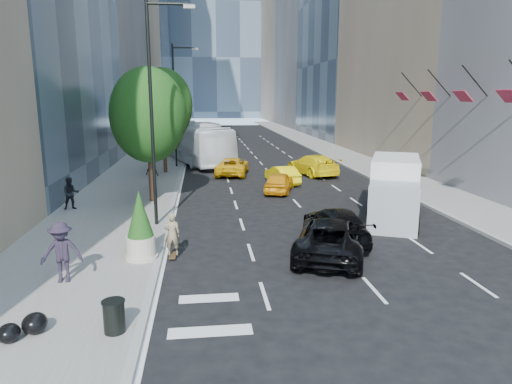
{
  "coord_description": "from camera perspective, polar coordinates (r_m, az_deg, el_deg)",
  "views": [
    {
      "loc": [
        -4.29,
        -16.92,
        6.0
      ],
      "look_at": [
        -1.84,
        3.82,
        1.6
      ],
      "focal_mm": 32.0,
      "sensor_mm": 36.0,
      "label": 1
    }
  ],
  "objects": [
    {
      "name": "sidewalk_right",
      "position": [
        49.4,
        10.17,
        4.82
      ],
      "size": [
        4.0,
        120.0,
        0.15
      ],
      "primitive_type": "cube",
      "color": "slate",
      "rests_on": "ground"
    },
    {
      "name": "lamp_near",
      "position": [
        21.02,
        -12.52,
        11.11
      ],
      "size": [
        2.13,
        0.22,
        10.0
      ],
      "color": "black",
      "rests_on": "sidewalk_left"
    },
    {
      "name": "lamp_far",
      "position": [
        38.97,
        -9.92,
        11.45
      ],
      "size": [
        2.13,
        0.22,
        10.0
      ],
      "color": "black",
      "rests_on": "sidewalk_left"
    },
    {
      "name": "pedestrian_a",
      "position": [
        25.78,
        -22.14,
        -0.17
      ],
      "size": [
        1.0,
        0.9,
        1.7
      ],
      "primitive_type": "imported",
      "rotation": [
        0.0,
        0.0,
        0.37
      ],
      "color": "black",
      "rests_on": "sidewalk_left"
    },
    {
      "name": "black_sedan_lincoln",
      "position": [
        17.69,
        9.34,
        -5.57
      ],
      "size": [
        4.11,
        5.83,
        1.48
      ],
      "primitive_type": "imported",
      "rotation": [
        0.0,
        0.0,
        2.79
      ],
      "color": "black",
      "rests_on": "ground"
    },
    {
      "name": "taxi_a",
      "position": [
        28.97,
        2.9,
        1.25
      ],
      "size": [
        2.66,
        4.15,
        1.31
      ],
      "primitive_type": "imported",
      "rotation": [
        0.0,
        0.0,
        2.83
      ],
      "color": "orange",
      "rests_on": "ground"
    },
    {
      "name": "tree_near",
      "position": [
        26.1,
        -13.31,
        9.32
      ],
      "size": [
        4.2,
        4.2,
        7.46
      ],
      "color": "#312013",
      "rests_on": "sidewalk_left"
    },
    {
      "name": "box_truck",
      "position": [
        23.6,
        16.89,
        0.43
      ],
      "size": [
        4.55,
        6.6,
        2.98
      ],
      "rotation": [
        0.0,
        0.0,
        -0.42
      ],
      "color": "silver",
      "rests_on": "ground"
    },
    {
      "name": "planter_shrub",
      "position": [
        17.11,
        -14.27,
        -4.21
      ],
      "size": [
        1.06,
        1.06,
        2.55
      ],
      "color": "#B9AF99",
      "rests_on": "sidewalk_left"
    },
    {
      "name": "tree_mid",
      "position": [
        36.04,
        -11.56,
        10.57
      ],
      "size": [
        4.5,
        4.5,
        7.99
      ],
      "color": "#312013",
      "rests_on": "sidewalk_left"
    },
    {
      "name": "trash_can",
      "position": [
        12.42,
        -17.31,
        -14.7
      ],
      "size": [
        0.54,
        0.54,
        0.81
      ],
      "primitive_type": "cylinder",
      "color": "black",
      "rests_on": "sidewalk_left"
    },
    {
      "name": "ground",
      "position": [
        18.46,
        7.14,
        -7.17
      ],
      "size": [
        160.0,
        160.0,
        0.0
      ],
      "primitive_type": "plane",
      "color": "black",
      "rests_on": "ground"
    },
    {
      "name": "sidewalk_left",
      "position": [
        47.53,
        -12.4,
        4.46
      ],
      "size": [
        6.0,
        120.0,
        0.15
      ],
      "primitive_type": "cube",
      "color": "slate",
      "rests_on": "ground"
    },
    {
      "name": "pedestrian_b",
      "position": [
        30.21,
        -12.83,
        2.13
      ],
      "size": [
        1.07,
        0.98,
        1.76
      ],
      "primitive_type": "imported",
      "rotation": [
        0.0,
        0.0,
        2.47
      ],
      "color": "black",
      "rests_on": "sidewalk_left"
    },
    {
      "name": "taxi_c",
      "position": [
        35.4,
        -2.95,
        3.24
      ],
      "size": [
        3.08,
        5.21,
        1.36
      ],
      "primitive_type": "imported",
      "rotation": [
        0.0,
        0.0,
        2.96
      ],
      "color": "#E3A80B",
      "rests_on": "ground"
    },
    {
      "name": "pedestrian_c",
      "position": [
        15.86,
        -23.14,
        -6.93
      ],
      "size": [
        1.34,
        0.84,
        1.99
      ],
      "primitive_type": "imported",
      "rotation": [
        0.0,
        0.0,
        0.08
      ],
      "color": "#231C2A",
      "rests_on": "sidewalk_left"
    },
    {
      "name": "traffic_signal",
      "position": [
        56.99,
        -8.99,
        9.98
      ],
      "size": [
        2.48,
        0.53,
        5.2
      ],
      "color": "black",
      "rests_on": "sidewalk_left"
    },
    {
      "name": "city_bus",
      "position": [
        42.32,
        -7.43,
        6.16
      ],
      "size": [
        6.67,
        13.56,
        3.68
      ],
      "primitive_type": "imported",
      "rotation": [
        0.0,
        0.0,
        0.28
      ],
      "color": "white",
      "rests_on": "ground"
    },
    {
      "name": "taxi_b",
      "position": [
        31.86,
        3.29,
        2.18
      ],
      "size": [
        2.05,
        4.03,
        1.27
      ],
      "primitive_type": "imported",
      "rotation": [
        0.0,
        0.0,
        3.33
      ],
      "color": "yellow",
      "rests_on": "ground"
    },
    {
      "name": "garbage_bags",
      "position": [
        13.1,
        -26.97,
        -14.81
      ],
      "size": [
        1.05,
        1.01,
        0.52
      ],
      "color": "black",
      "rests_on": "sidewalk_left"
    },
    {
      "name": "tower_right_far",
      "position": [
        119.41,
        6.51,
        20.98
      ],
      "size": [
        20.0,
        24.0,
        50.0
      ],
      "primitive_type": "cube",
      "color": "#86735D",
      "rests_on": "ground"
    },
    {
      "name": "skateboarder",
      "position": [
        17.48,
        -10.42,
        -5.56
      ],
      "size": [
        0.6,
        0.4,
        1.63
      ],
      "primitive_type": "imported",
      "rotation": [
        0.0,
        0.0,
        3.12
      ],
      "color": "#807050",
      "rests_on": "ground"
    },
    {
      "name": "black_sedan_mercedes",
      "position": [
        19.47,
        9.94,
        -4.05
      ],
      "size": [
        2.08,
        4.93,
        1.42
      ],
      "primitive_type": "imported",
      "rotation": [
        0.0,
        0.0,
        3.12
      ],
      "color": "black",
      "rests_on": "ground"
    },
    {
      "name": "taxi_d",
      "position": [
        35.68,
        7.12,
        3.4
      ],
      "size": [
        3.55,
        5.8,
        1.57
      ],
      "primitive_type": "imported",
      "rotation": [
        0.0,
        0.0,
        3.41
      ],
      "color": "yellow",
      "rests_on": "ground"
    },
    {
      "name": "facade_flags",
      "position": [
        30.78,
        22.75,
        11.34
      ],
      "size": [
        1.85,
        13.3,
        2.05
      ],
      "color": "black",
      "rests_on": "ground"
    },
    {
      "name": "tree_far",
      "position": [
        49.02,
        -10.29,
        10.1
      ],
      "size": [
        3.9,
        3.9,
        6.92
      ],
      "color": "#312013",
      "rests_on": "sidewalk_left"
    }
  ]
}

